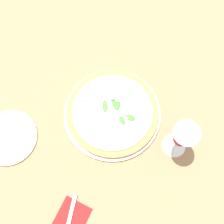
{
  "coord_description": "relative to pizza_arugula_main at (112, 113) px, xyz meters",
  "views": [
    {
      "loc": [
        0.26,
        0.13,
        0.91
      ],
      "look_at": [
        0.0,
        -0.04,
        0.03
      ],
      "focal_mm": 42.0,
      "sensor_mm": 36.0,
      "label": 1
    }
  ],
  "objects": [
    {
      "name": "ground_plane",
      "position": [
        -0.0,
        0.04,
        -0.02
      ],
      "size": [
        6.0,
        6.0,
        0.0
      ],
      "primitive_type": "plane",
      "color": "#9E7A56"
    },
    {
      "name": "pizza_arugula_main",
      "position": [
        0.0,
        0.0,
        0.0
      ],
      "size": [
        0.35,
        0.35,
        0.05
      ],
      "color": "silver",
      "rests_on": "ground_plane"
    },
    {
      "name": "wine_glass",
      "position": [
        -0.02,
        0.24,
        0.11
      ],
      "size": [
        0.08,
        0.08,
        0.17
      ],
      "color": "white",
      "rests_on": "ground_plane"
    },
    {
      "name": "napkin",
      "position": [
        0.39,
        0.08,
        -0.01
      ],
      "size": [
        0.16,
        0.11,
        0.01
      ],
      "rotation": [
        0.0,
        0.0,
        0.11
      ],
      "color": "#B21E1E",
      "rests_on": "ground_plane"
    },
    {
      "name": "side_plate_white",
      "position": [
        0.27,
        -0.26,
        -0.01
      ],
      "size": [
        0.2,
        0.2,
        0.02
      ],
      "color": "silver",
      "rests_on": "ground_plane"
    }
  ]
}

